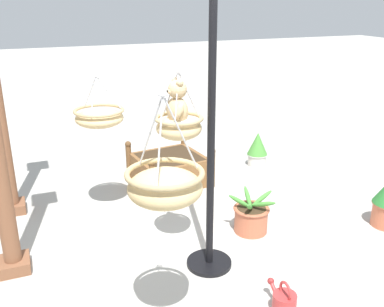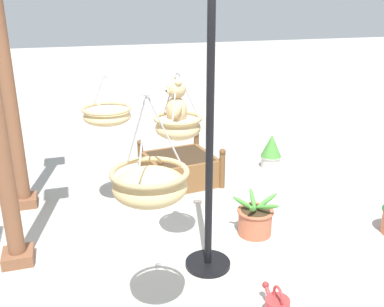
# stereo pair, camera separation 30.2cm
# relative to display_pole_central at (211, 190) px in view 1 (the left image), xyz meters

# --- Properties ---
(ground_plane) EXTENTS (40.00, 40.00, 0.00)m
(ground_plane) POSITION_rel_display_pole_central_xyz_m (0.25, 0.00, -0.81)
(ground_plane) COLOR #ADAAA3
(display_pole_central) EXTENTS (0.44, 0.44, 2.55)m
(display_pole_central) POSITION_rel_display_pole_central_xyz_m (0.00, 0.00, 0.00)
(display_pole_central) COLOR black
(display_pole_central) RESTS_ON ground
(hanging_basket_with_teddy) EXTENTS (0.43, 0.43, 0.61)m
(hanging_basket_with_teddy) POSITION_rel_display_pole_central_xyz_m (0.15, 0.25, 0.60)
(hanging_basket_with_teddy) COLOR tan
(teddy_bear) EXTENTS (0.29, 0.25, 0.42)m
(teddy_bear) POSITION_rel_display_pole_central_xyz_m (0.15, 0.27, 0.78)
(teddy_bear) COLOR tan
(hanging_basket_left_high) EXTENTS (0.52, 0.52, 0.73)m
(hanging_basket_left_high) POSITION_rel_display_pole_central_xyz_m (-0.87, 0.72, 0.54)
(hanging_basket_left_high) COLOR tan
(hanging_basket_right_low) EXTENTS (0.56, 0.56, 0.57)m
(hanging_basket_right_low) POSITION_rel_display_pole_central_xyz_m (1.37, 0.75, 0.42)
(hanging_basket_right_low) COLOR tan
(wooden_planter_box) EXTENTS (1.02, 1.08, 0.57)m
(wooden_planter_box) POSITION_rel_display_pole_central_xyz_m (2.02, -0.28, -0.59)
(wooden_planter_box) COLOR brown
(wooden_planter_box) RESTS_ON ground
(potted_plant_tall_leafy) EXTENTS (0.50, 0.54, 0.47)m
(potted_plant_tall_leafy) POSITION_rel_display_pole_central_xyz_m (0.42, -0.69, -0.63)
(potted_plant_tall_leafy) COLOR #BC6042
(potted_plant_tall_leafy) RESTS_ON ground
(potted_plant_bushy_green) EXTENTS (0.32, 0.32, 0.53)m
(potted_plant_bushy_green) POSITION_rel_display_pole_central_xyz_m (2.15, -1.75, -0.54)
(potted_plant_bushy_green) COLOR beige
(potted_plant_bushy_green) RESTS_ON ground
(watering_can) EXTENTS (0.35, 0.20, 0.30)m
(watering_can) POSITION_rel_display_pole_central_xyz_m (-0.85, -0.30, -0.70)
(watering_can) COLOR #B23333
(watering_can) RESTS_ON ground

